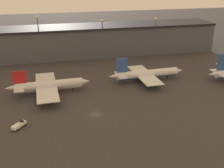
% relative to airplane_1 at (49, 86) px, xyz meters
% --- Properties ---
extents(ground, '(600.00, 600.00, 0.00)m').
position_rel_airplane_1_xyz_m(ground, '(17.58, -26.03, -3.82)').
color(ground, '#383538').
extents(terminal_building, '(196.76, 24.45, 20.02)m').
position_rel_airplane_1_xyz_m(terminal_building, '(17.58, 60.26, 6.24)').
color(terminal_building, '#4C515B').
rests_on(terminal_building, ground).
extents(airplane_1, '(39.74, 37.29, 12.24)m').
position_rel_airplane_1_xyz_m(airplane_1, '(0.00, 0.00, 0.00)').
color(airplane_1, silver).
rests_on(airplane_1, ground).
extents(airplane_2, '(41.58, 30.75, 13.42)m').
position_rel_airplane_1_xyz_m(airplane_2, '(50.45, 4.79, -0.16)').
color(airplane_2, white).
rests_on(airplane_2, ground).
extents(service_vehicle_1, '(5.53, 6.06, 2.61)m').
position_rel_airplane_1_xyz_m(service_vehicle_1, '(-11.69, -30.09, -2.59)').
color(service_vehicle_1, white).
rests_on(service_vehicle_1, ground).
extents(lamp_post_1, '(1.80, 1.80, 28.87)m').
position_rel_airplane_1_xyz_m(lamp_post_1, '(-3.59, 51.74, 14.19)').
color(lamp_post_1, slate).
rests_on(lamp_post_1, ground).
extents(lamp_post_2, '(1.80, 1.80, 25.19)m').
position_rel_airplane_1_xyz_m(lamp_post_2, '(36.41, 51.74, 12.19)').
color(lamp_post_2, slate).
rests_on(lamp_post_2, ground).
extents(lamp_post_3, '(1.80, 1.80, 25.02)m').
position_rel_airplane_1_xyz_m(lamp_post_3, '(72.69, 51.74, 12.09)').
color(lamp_post_3, slate).
rests_on(lamp_post_3, ground).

